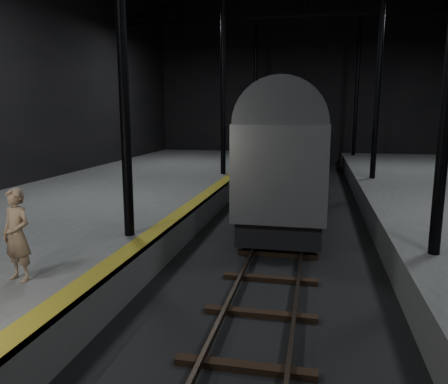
# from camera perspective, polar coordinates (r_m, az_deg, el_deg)

# --- Properties ---
(ground) EXTENTS (44.00, 44.00, 0.00)m
(ground) POSITION_cam_1_polar(r_m,az_deg,el_deg) (15.20, 7.64, -5.93)
(ground) COLOR black
(ground) RESTS_ON ground
(platform_left) EXTENTS (9.00, 43.80, 1.00)m
(platform_left) POSITION_cam_1_polar(r_m,az_deg,el_deg) (17.29, -17.97, -2.64)
(platform_left) COLOR #51514E
(platform_left) RESTS_ON ground
(tactile_strip) EXTENTS (0.50, 43.80, 0.01)m
(tactile_strip) POSITION_cam_1_polar(r_m,az_deg,el_deg) (15.52, -4.33, -1.70)
(tactile_strip) COLOR #9B951C
(tactile_strip) RESTS_ON platform_left
(track) EXTENTS (2.40, 43.00, 0.24)m
(track) POSITION_cam_1_polar(r_m,az_deg,el_deg) (15.18, 7.64, -5.68)
(track) COLOR #3F3328
(track) RESTS_ON ground
(train) EXTENTS (2.89, 19.29, 5.16)m
(train) POSITION_cam_1_polar(r_m,az_deg,el_deg) (21.93, 9.32, 6.69)
(train) COLOR #A6A9AE
(train) RESTS_ON ground
(woman) EXTENTS (0.76, 0.60, 1.83)m
(woman) POSITION_cam_1_polar(r_m,az_deg,el_deg) (9.36, -25.44, -5.09)
(woman) COLOR #95785B
(woman) RESTS_ON platform_left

